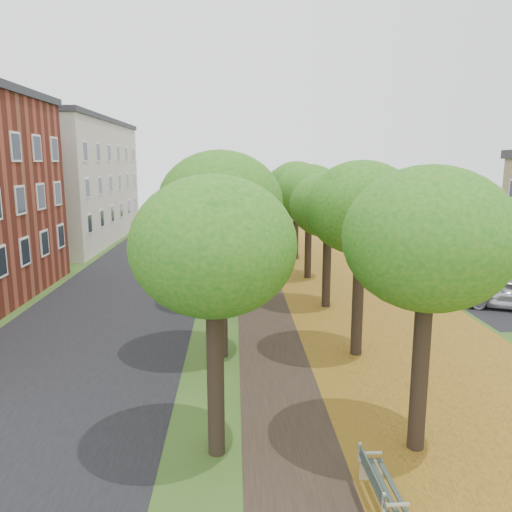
{
  "coord_description": "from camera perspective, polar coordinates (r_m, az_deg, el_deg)",
  "views": [
    {
      "loc": [
        -1.74,
        -10.83,
        6.82
      ],
      "look_at": [
        -0.74,
        11.9,
        2.5
      ],
      "focal_mm": 35.0,
      "sensor_mm": 36.0,
      "label": 1
    }
  ],
  "objects": [
    {
      "name": "car_red",
      "position": [
        28.73,
        23.92,
        -2.58
      ],
      "size": [
        4.1,
        1.77,
        1.31
      ],
      "primitive_type": "imported",
      "rotation": [
        0.0,
        0.0,
        1.47
      ],
      "color": "maroon",
      "rests_on": "ground"
    },
    {
      "name": "tree_row_east",
      "position": [
        26.25,
        7.06,
        6.67
      ],
      "size": [
        3.87,
        33.87,
        6.67
      ],
      "color": "black",
      "rests_on": "ground"
    },
    {
      "name": "footpath",
      "position": [
        26.77,
        1.31,
        -4.0
      ],
      "size": [
        3.2,
        70.0,
        0.01
      ],
      "primitive_type": "cube",
      "color": "black",
      "rests_on": "ground"
    },
    {
      "name": "leaf_verge",
      "position": [
        27.55,
        11.76,
        -3.8
      ],
      "size": [
        7.5,
        70.0,
        0.01
      ],
      "primitive_type": "cube",
      "color": "#A46F1E",
      "rests_on": "ground"
    },
    {
      "name": "car_grey",
      "position": [
        30.8,
        21.99,
        -1.67
      ],
      "size": [
        4.36,
        2.08,
        1.23
      ],
      "primitive_type": "imported",
      "rotation": [
        0.0,
        0.0,
        1.48
      ],
      "color": "#36373B",
      "rests_on": "ground"
    },
    {
      "name": "car_white",
      "position": [
        32.13,
        22.51,
        -1.05
      ],
      "size": [
        5.43,
        3.35,
        1.4
      ],
      "primitive_type": "imported",
      "rotation": [
        0.0,
        0.0,
        1.36
      ],
      "color": "silver",
      "rests_on": "ground"
    },
    {
      "name": "parking_lot",
      "position": [
        31.6,
        26.44,
        -2.85
      ],
      "size": [
        9.0,
        16.0,
        0.01
      ],
      "primitive_type": "cube",
      "color": "black",
      "rests_on": "ground"
    },
    {
      "name": "tree_row_west",
      "position": [
        25.9,
        -3.54,
        6.67
      ],
      "size": [
        3.87,
        33.87,
        6.67
      ],
      "color": "black",
      "rests_on": "ground"
    },
    {
      "name": "ground",
      "position": [
        12.91,
        6.02,
        -21.19
      ],
      "size": [
        120.0,
        120.0,
        0.0
      ],
      "primitive_type": "plane",
      "color": "#2D4C19",
      "rests_on": "ground"
    },
    {
      "name": "bench",
      "position": [
        11.26,
        14.0,
        -24.08
      ],
      "size": [
        0.56,
        1.82,
        0.85
      ],
      "rotation": [
        0.0,
        0.0,
        1.59
      ],
      "color": "#2B362F",
      "rests_on": "ground"
    },
    {
      "name": "building_cream",
      "position": [
        46.44,
        -21.91,
        8.0
      ],
      "size": [
        10.3,
        20.3,
        10.4
      ],
      "color": "beige",
      "rests_on": "ground"
    },
    {
      "name": "car_silver",
      "position": [
        26.3,
        26.61,
        -3.75
      ],
      "size": [
        4.75,
        3.29,
        1.5
      ],
      "primitive_type": "imported",
      "rotation": [
        0.0,
        0.0,
        1.19
      ],
      "color": "#BBBBC0",
      "rests_on": "ground"
    },
    {
      "name": "street_asphalt",
      "position": [
        27.33,
        -14.63,
        -4.05
      ],
      "size": [
        8.0,
        70.0,
        0.01
      ],
      "primitive_type": "cube",
      "color": "black",
      "rests_on": "ground"
    }
  ]
}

